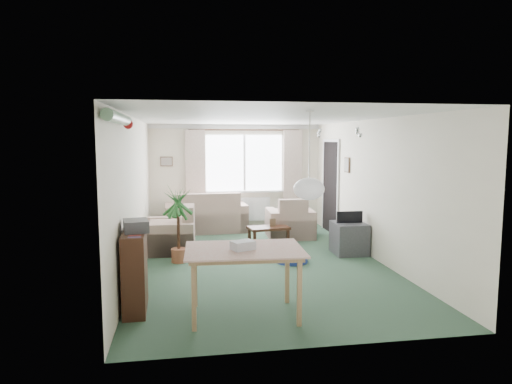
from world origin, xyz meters
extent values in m
plane|color=#2C4A36|center=(0.00, 0.00, 0.00)|extent=(6.50, 6.50, 0.00)
cube|color=white|center=(0.20, 3.23, 1.50)|extent=(1.80, 0.03, 1.30)
cube|color=black|center=(0.20, 3.15, 2.27)|extent=(2.60, 0.03, 0.03)
cube|color=beige|center=(-0.95, 3.13, 1.27)|extent=(0.45, 0.08, 2.00)
cube|color=beige|center=(1.35, 3.13, 1.27)|extent=(0.45, 0.08, 2.00)
cube|color=white|center=(0.20, 3.19, 0.40)|extent=(1.20, 0.10, 0.55)
cube|color=black|center=(1.99, 2.20, 1.00)|extent=(0.03, 0.95, 2.00)
sphere|color=white|center=(0.20, -2.30, 1.48)|extent=(0.36, 0.36, 0.36)
cylinder|color=#196626|center=(-1.92, -2.30, 2.28)|extent=(1.60, 1.60, 0.12)
sphere|color=silver|center=(1.30, 0.90, 2.22)|extent=(0.20, 0.20, 0.20)
sphere|color=silver|center=(1.60, -0.30, 2.22)|extent=(0.20, 0.20, 0.20)
cube|color=brown|center=(-1.60, 3.23, 1.55)|extent=(0.28, 0.03, 0.22)
cube|color=brown|center=(1.98, 1.20, 1.55)|extent=(0.03, 0.24, 0.30)
cube|color=beige|center=(-0.74, 2.75, 0.45)|extent=(1.83, 1.03, 0.89)
cube|color=beige|center=(0.98, 1.84, 0.42)|extent=(0.99, 0.95, 0.85)
cube|color=tan|center=(-1.50, 0.96, 0.42)|extent=(0.95, 0.99, 0.85)
cube|color=black|center=(0.40, 1.22, 0.18)|extent=(0.84, 0.55, 0.35)
cube|color=brown|center=(0.48, 1.23, 0.43)|extent=(0.12, 0.03, 0.16)
cube|color=black|center=(-1.84, -1.92, 0.48)|extent=(0.29, 0.79, 0.96)
cube|color=#3E3E43|center=(-1.81, -1.90, 1.03)|extent=(0.34, 0.39, 0.14)
cylinder|color=#216227|center=(-1.33, 0.17, 0.63)|extent=(0.69, 0.69, 1.26)
cube|color=tan|center=(-0.57, -2.31, 0.39)|extent=(1.29, 0.89, 0.78)
cube|color=silver|center=(-0.59, -2.36, 0.84)|extent=(0.30, 0.26, 0.12)
cube|color=#2F3034|center=(1.70, 0.28, 0.28)|extent=(0.58, 0.63, 0.56)
cylinder|color=navy|center=(0.54, -0.12, 0.05)|extent=(0.67, 0.67, 0.11)
camera|label=1|loc=(-1.27, -7.42, 2.06)|focal=32.00mm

